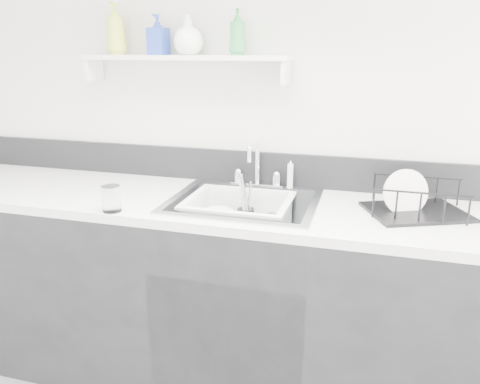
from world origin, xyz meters
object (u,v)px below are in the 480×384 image
(counter_run, at_px, (243,296))
(dish_rack, at_px, (418,198))
(sink, at_px, (243,221))
(wash_tub, at_px, (239,217))

(counter_run, distance_m, dish_rack, 0.89)
(counter_run, bearing_deg, dish_rack, 4.02)
(sink, xyz_separation_m, dish_rack, (0.71, 0.05, 0.16))
(wash_tub, height_order, dish_rack, dish_rack)
(counter_run, xyz_separation_m, dish_rack, (0.71, 0.05, 0.53))
(dish_rack, bearing_deg, counter_run, 160.40)
(wash_tub, bearing_deg, dish_rack, 2.62)
(wash_tub, bearing_deg, counter_run, -34.13)
(counter_run, relative_size, dish_rack, 8.48)
(sink, height_order, dish_rack, dish_rack)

